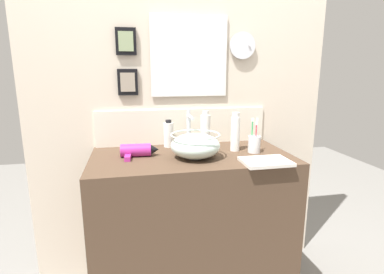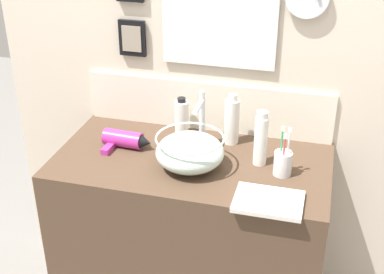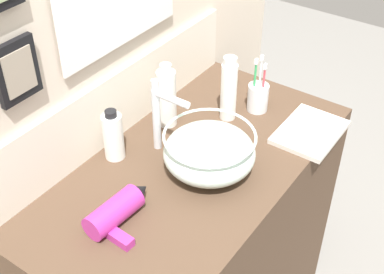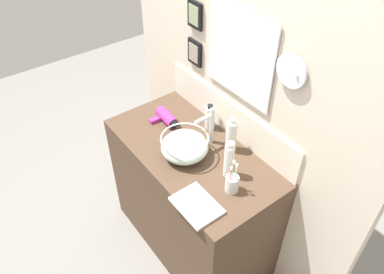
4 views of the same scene
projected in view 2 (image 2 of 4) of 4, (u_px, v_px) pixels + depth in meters
vanity_counter at (191, 247)px, 2.29m from camera, size 1.07×0.55×0.87m
back_panel at (211, 45)px, 2.17m from camera, size 1.85×0.10×2.47m
glass_bowl_sink at (190, 151)px, 2.01m from camera, size 0.26×0.26×0.13m
faucet at (201, 116)px, 2.12m from camera, size 0.02×0.13×0.24m
hair_drier at (126, 140)px, 2.16m from camera, size 0.20×0.13×0.07m
toothbrush_cup at (283, 163)px, 1.97m from camera, size 0.07×0.07×0.19m
spray_bottle at (261, 139)px, 2.01m from camera, size 0.05×0.05×0.22m
soap_dispenser at (182, 117)px, 2.25m from camera, size 0.06×0.06×0.16m
lotion_bottle at (232, 121)px, 2.16m from camera, size 0.06×0.06×0.22m
hand_towel at (268, 201)px, 1.82m from camera, size 0.24×0.17×0.02m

